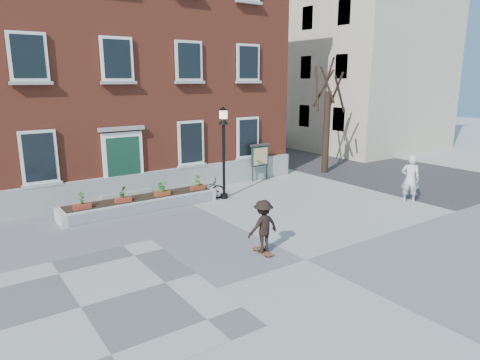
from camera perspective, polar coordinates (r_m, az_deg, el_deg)
ground at (r=12.56m, az=8.77°, el=-10.47°), size 100.00×100.00×0.00m
checker_patch at (r=10.70m, az=-20.49°, el=-15.62°), size 6.00×6.00×0.01m
bicycle at (r=18.41m, az=-4.75°, el=-1.11°), size 1.81×1.36×0.91m
parked_car at (r=32.85m, az=2.11°, el=5.82°), size 1.93×4.61×1.48m
bystander at (r=18.99m, az=21.74°, el=0.12°), size 0.82×0.88×2.01m
brick_building at (r=23.04m, az=-20.50°, el=15.68°), size 18.40×10.85×12.60m
planter_assembly at (r=17.21m, az=-12.98°, el=-2.97°), size 6.20×1.12×1.15m
bare_tree at (r=23.65m, az=11.50°, el=7.63°), size 1.83×1.83×6.16m
side_street at (r=38.29m, az=8.26°, el=16.18°), size 15.20×36.00×14.50m
lamp_post at (r=17.99m, az=-2.20°, el=5.35°), size 0.40×0.40×3.93m
notice_board at (r=21.52m, az=2.68°, el=3.22°), size 1.10×0.16×1.87m
skateboarder at (r=12.55m, az=3.10°, el=-6.16°), size 1.01×0.78×1.64m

